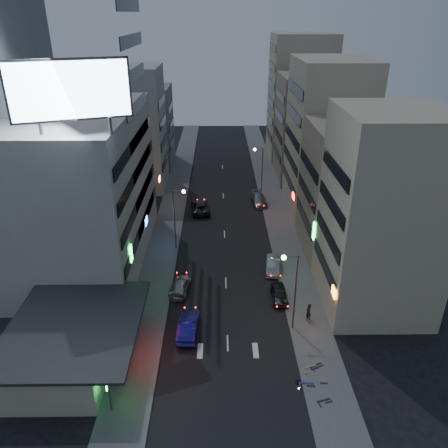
{
  "coord_description": "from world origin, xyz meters",
  "views": [
    {
      "loc": [
        -0.72,
        -27.4,
        27.44
      ],
      "look_at": [
        -0.15,
        18.29,
        5.3
      ],
      "focal_mm": 35.0,
      "sensor_mm": 36.0,
      "label": 1
    }
  ],
  "objects_px": {
    "road_car_silver": "(180,286)",
    "scooter_silver_b": "(316,359)",
    "scooter_black_a": "(330,393)",
    "parked_car_right_far": "(259,200)",
    "person": "(308,312)",
    "parked_car_right_near": "(279,294)",
    "road_car_blue": "(188,326)",
    "parked_car_right_mid": "(273,265)",
    "scooter_silver_a": "(327,375)",
    "scooter_blue": "(315,377)",
    "scooter_black_b": "(321,358)",
    "parked_car_left": "(200,207)"
  },
  "relations": [
    {
      "from": "parked_car_right_mid",
      "to": "scooter_black_a",
      "type": "distance_m",
      "value": 19.3
    },
    {
      "from": "road_car_silver",
      "to": "scooter_silver_b",
      "type": "bearing_deg",
      "value": 144.83
    },
    {
      "from": "person",
      "to": "scooter_black_a",
      "type": "distance_m",
      "value": 9.72
    },
    {
      "from": "parked_car_left",
      "to": "scooter_black_b",
      "type": "bearing_deg",
      "value": 102.63
    },
    {
      "from": "road_car_blue",
      "to": "parked_car_left",
      "type": "bearing_deg",
      "value": -86.84
    },
    {
      "from": "scooter_silver_a",
      "to": "scooter_black_b",
      "type": "xyz_separation_m",
      "value": [
        -0.07,
        2.03,
        0.01
      ]
    },
    {
      "from": "parked_car_right_far",
      "to": "road_car_blue",
      "type": "distance_m",
      "value": 32.4
    },
    {
      "from": "parked_car_right_near",
      "to": "parked_car_left",
      "type": "relative_size",
      "value": 0.71
    },
    {
      "from": "scooter_silver_a",
      "to": "scooter_blue",
      "type": "distance_m",
      "value": 1.1
    },
    {
      "from": "scooter_black_a",
      "to": "parked_car_right_far",
      "type": "bearing_deg",
      "value": -13.57
    },
    {
      "from": "scooter_black_b",
      "to": "scooter_silver_b",
      "type": "distance_m",
      "value": 0.56
    },
    {
      "from": "parked_car_right_mid",
      "to": "scooter_black_a",
      "type": "relative_size",
      "value": 2.56
    },
    {
      "from": "parked_car_right_near",
      "to": "road_car_blue",
      "type": "bearing_deg",
      "value": -150.41
    },
    {
      "from": "parked_car_right_mid",
      "to": "scooter_blue",
      "type": "xyz_separation_m",
      "value": [
        1.43,
        -17.6,
        -0.04
      ]
    },
    {
      "from": "person",
      "to": "scooter_silver_b",
      "type": "distance_m",
      "value": 6.08
    },
    {
      "from": "parked_car_right_mid",
      "to": "person",
      "type": "height_order",
      "value": "person"
    },
    {
      "from": "person",
      "to": "scooter_black_b",
      "type": "distance_m",
      "value": 5.87
    },
    {
      "from": "parked_car_right_far",
      "to": "parked_car_right_mid",
      "type": "bearing_deg",
      "value": -95.51
    },
    {
      "from": "parked_car_right_near",
      "to": "scooter_black_a",
      "type": "relative_size",
      "value": 2.32
    },
    {
      "from": "road_car_silver",
      "to": "scooter_black_a",
      "type": "relative_size",
      "value": 2.72
    },
    {
      "from": "scooter_blue",
      "to": "scooter_black_b",
      "type": "relative_size",
      "value": 1.08
    },
    {
      "from": "parked_car_right_far",
      "to": "scooter_silver_b",
      "type": "bearing_deg",
      "value": -92.41
    },
    {
      "from": "scooter_blue",
      "to": "road_car_silver",
      "type": "bearing_deg",
      "value": 46.79
    },
    {
      "from": "parked_car_right_near",
      "to": "scooter_black_b",
      "type": "distance_m",
      "value": 9.74
    },
    {
      "from": "parked_car_right_mid",
      "to": "scooter_black_a",
      "type": "bearing_deg",
      "value": -75.12
    },
    {
      "from": "parked_car_right_mid",
      "to": "parked_car_left",
      "type": "distance_m",
      "value": 19.35
    },
    {
      "from": "road_car_blue",
      "to": "scooter_silver_a",
      "type": "relative_size",
      "value": 2.92
    },
    {
      "from": "parked_car_right_near",
      "to": "road_car_blue",
      "type": "xyz_separation_m",
      "value": [
        -9.28,
        -5.31,
        0.13
      ]
    },
    {
      "from": "road_car_silver",
      "to": "scooter_silver_b",
      "type": "xyz_separation_m",
      "value": [
        12.52,
        -11.34,
        0.05
      ]
    },
    {
      "from": "scooter_silver_b",
      "to": "person",
      "type": "bearing_deg",
      "value": -23.71
    },
    {
      "from": "road_car_silver",
      "to": "person",
      "type": "bearing_deg",
      "value": 164.85
    },
    {
      "from": "road_car_silver",
      "to": "person",
      "type": "height_order",
      "value": "person"
    },
    {
      "from": "road_car_blue",
      "to": "scooter_blue",
      "type": "bearing_deg",
      "value": 152.34
    },
    {
      "from": "scooter_blue",
      "to": "scooter_black_b",
      "type": "distance_m",
      "value": 2.51
    },
    {
      "from": "parked_car_right_far",
      "to": "scooter_silver_a",
      "type": "relative_size",
      "value": 3.11
    },
    {
      "from": "parked_car_left",
      "to": "scooter_silver_b",
      "type": "relative_size",
      "value": 2.81
    },
    {
      "from": "road_car_blue",
      "to": "scooter_silver_b",
      "type": "xyz_separation_m",
      "value": [
        11.2,
        -4.33,
        -0.08
      ]
    },
    {
      "from": "road_car_blue",
      "to": "scooter_black_a",
      "type": "distance_m",
      "value": 14.09
    },
    {
      "from": "scooter_black_a",
      "to": "parked_car_right_mid",
      "type": "bearing_deg",
      "value": -10.05
    },
    {
      "from": "parked_car_right_far",
      "to": "scooter_black_a",
      "type": "distance_m",
      "value": 39.1
    },
    {
      "from": "scooter_black_a",
      "to": "road_car_silver",
      "type": "bearing_deg",
      "value": 23.79
    },
    {
      "from": "parked_car_left",
      "to": "scooter_silver_a",
      "type": "xyz_separation_m",
      "value": [
        11.7,
        -34.36,
        -0.15
      ]
    },
    {
      "from": "scooter_silver_a",
      "to": "scooter_silver_b",
      "type": "relative_size",
      "value": 0.84
    },
    {
      "from": "person",
      "to": "scooter_black_a",
      "type": "height_order",
      "value": "person"
    },
    {
      "from": "scooter_black_b",
      "to": "parked_car_right_mid",
      "type": "bearing_deg",
      "value": -14.57
    },
    {
      "from": "person",
      "to": "road_car_blue",
      "type": "bearing_deg",
      "value": -34.24
    },
    {
      "from": "road_car_silver",
      "to": "scooter_black_b",
      "type": "xyz_separation_m",
      "value": [
        13.03,
        -11.14,
        -0.03
      ]
    },
    {
      "from": "road_car_blue",
      "to": "scooter_silver_b",
      "type": "bearing_deg",
      "value": 162.19
    },
    {
      "from": "parked_car_right_near",
      "to": "scooter_silver_a",
      "type": "relative_size",
      "value": 2.36
    },
    {
      "from": "parked_car_right_far",
      "to": "road_car_blue",
      "type": "relative_size",
      "value": 1.07
    }
  ]
}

